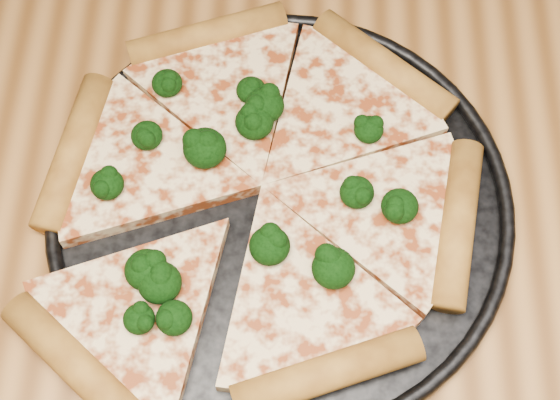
{
  "coord_description": "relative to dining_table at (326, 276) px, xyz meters",
  "views": [
    {
      "loc": [
        -0.04,
        -0.26,
        1.36
      ],
      "look_at": [
        -0.04,
        0.03,
        0.77
      ],
      "focal_mm": 51.05,
      "sensor_mm": 36.0,
      "label": 1
    }
  ],
  "objects": [
    {
      "name": "broccoli_florets",
      "position": [
        -0.08,
        0.02,
        0.12
      ],
      "size": [
        0.27,
        0.24,
        0.03
      ],
      "color": "black",
      "rests_on": "pizza"
    },
    {
      "name": "pizza_pan",
      "position": [
        -0.04,
        0.03,
        0.1
      ],
      "size": [
        0.39,
        0.39,
        0.02
      ],
      "color": "black",
      "rests_on": "dining_table"
    },
    {
      "name": "dining_table",
      "position": [
        0.0,
        0.0,
        0.0
      ],
      "size": [
        1.2,
        0.9,
        0.75
      ],
      "color": "#9D6630",
      "rests_on": "ground"
    },
    {
      "name": "pizza",
      "position": [
        -0.06,
        0.03,
        0.11
      ],
      "size": [
        0.39,
        0.41,
        0.03
      ],
      "rotation": [
        0.0,
        0.0,
        0.35
      ],
      "color": "beige",
      "rests_on": "pizza_pan"
    }
  ]
}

